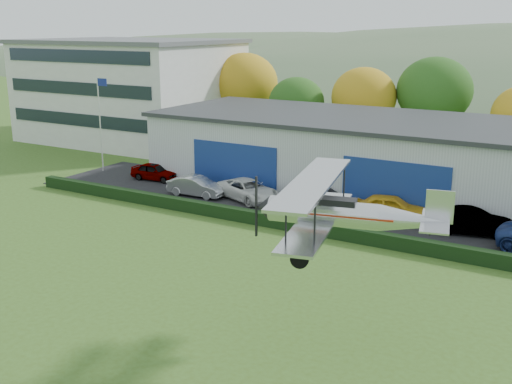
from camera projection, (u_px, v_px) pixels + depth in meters
The scene contains 15 objects.
ground at pixel (85, 345), 23.81m from camera, with size 300.00×300.00×0.00m, color #3B571B.
apron at pixel (358, 215), 39.87m from camera, with size 48.00×9.00×0.05m, color black.
hedge at pixel (328, 230), 35.77m from camera, with size 46.00×0.60×0.80m, color black.
hangar at pixel (422, 159), 44.03m from camera, with size 40.60×12.60×5.30m.
office_block at pixel (131, 90), 65.22m from camera, with size 20.60×15.60×10.40m.
flagpole at pixel (101, 114), 50.55m from camera, with size 1.05×0.10×8.00m.
tree_belt at pixel (417, 96), 55.82m from camera, with size 75.70×13.22×10.12m.
distant_hills at pixel (510, 133), 146.17m from camera, with size 430.00×196.00×56.00m.
car_0 at pixel (155, 172), 48.58m from camera, with size 1.58×3.93×1.34m, color gray.
car_1 at pixel (197, 186), 44.08m from camera, with size 1.49×4.27×1.41m, color silver.
car_2 at pixel (248, 190), 43.00m from camera, with size 2.37×5.14×1.43m, color silver.
car_3 at pixel (325, 198), 41.13m from camera, with size 1.93×4.74×1.38m, color black.
car_4 at pixel (391, 207), 38.63m from camera, with size 1.89×4.71×1.60m, color gold.
car_5 at pixel (473, 222), 36.00m from camera, with size 1.61×4.60×1.52m, color gray.
biplane at pixel (340, 211), 22.15m from camera, with size 7.13×8.12×3.02m.
Camera 1 is at (16.45, -15.23, 11.92)m, focal length 43.46 mm.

